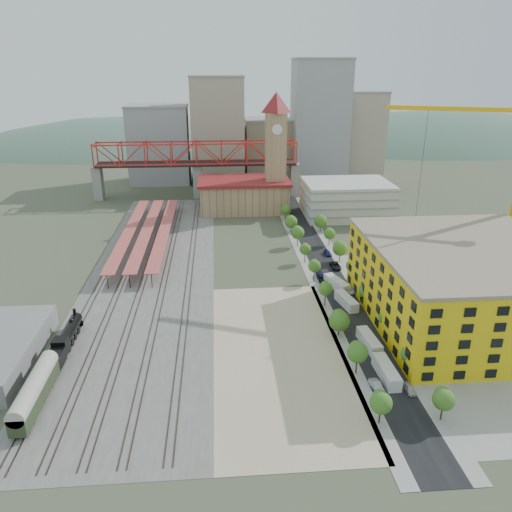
{
  "coord_description": "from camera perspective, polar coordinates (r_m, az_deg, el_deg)",
  "views": [
    {
      "loc": [
        -16.31,
        -123.08,
        58.1
      ],
      "look_at": [
        -6.34,
        1.06,
        10.0
      ],
      "focal_mm": 35.0,
      "sensor_mm": 36.0,
      "label": 1
    }
  ],
  "objects": [
    {
      "name": "site_trailer_b",
      "position": [
        113.43,
        12.8,
        -9.51
      ],
      "size": [
        3.4,
        9.82,
        2.64
      ],
      "primitive_type": "cube",
      "rotation": [
        0.0,
        0.0,
        0.09
      ],
      "color": "silver",
      "rests_on": "ground"
    },
    {
      "name": "car_4",
      "position": [
        101.8,
        17.15,
        -14.31
      ],
      "size": [
        1.79,
        4.05,
        1.35
      ],
      "primitive_type": "imported",
      "rotation": [
        0.0,
        0.0,
        0.05
      ],
      "color": "silver",
      "rests_on": "ground"
    },
    {
      "name": "clock_tower",
      "position": [
        206.63,
        2.27,
        12.92
      ],
      "size": [
        12.0,
        12.0,
        52.0
      ],
      "color": "tan",
      "rests_on": "ground"
    },
    {
      "name": "car_7",
      "position": [
        163.49,
        8.19,
        0.32
      ],
      "size": [
        2.12,
        4.64,
        1.32
      ],
      "primitive_type": "imported",
      "rotation": [
        0.0,
        0.0,
        0.06
      ],
      "color": "navy",
      "rests_on": "ground"
    },
    {
      "name": "site_trailer_d",
      "position": [
        139.64,
        9.21,
        -3.15
      ],
      "size": [
        5.65,
        10.18,
        2.7
      ],
      "primitive_type": "cube",
      "rotation": [
        0.0,
        0.0,
        0.33
      ],
      "color": "silver",
      "rests_on": "ground"
    },
    {
      "name": "site_trailer_a",
      "position": [
        104.08,
        14.67,
        -12.69
      ],
      "size": [
        2.94,
        10.2,
        2.77
      ],
      "primitive_type": "cube",
      "rotation": [
        0.0,
        0.0,
        0.03
      ],
      "color": "silver",
      "rests_on": "ground"
    },
    {
      "name": "car_0",
      "position": [
        111.54,
        11.53,
        -10.32
      ],
      "size": [
        2.32,
        4.44,
        1.44
      ],
      "primitive_type": "imported",
      "rotation": [
        0.0,
        0.0,
        -0.15
      ],
      "color": "silver",
      "rests_on": "ground"
    },
    {
      "name": "locomotive",
      "position": [
        117.19,
        -20.94,
        -8.97
      ],
      "size": [
        2.94,
        22.66,
        5.66
      ],
      "color": "black",
      "rests_on": "ground"
    },
    {
      "name": "car_2",
      "position": [
        143.7,
        7.58,
        -2.64
      ],
      "size": [
        2.3,
        4.83,
        1.33
      ],
      "primitive_type": "imported",
      "rotation": [
        0.0,
        0.0,
        0.02
      ],
      "color": "black",
      "rests_on": "ground"
    },
    {
      "name": "site_trailer_c",
      "position": [
        130.3,
        10.29,
        -5.1
      ],
      "size": [
        4.38,
        9.74,
        2.58
      ],
      "primitive_type": "cube",
      "rotation": [
        0.0,
        0.0,
        0.21
      ],
      "color": "silver",
      "rests_on": "ground"
    },
    {
      "name": "parking_garage",
      "position": [
        206.47,
        10.3,
        6.45
      ],
      "size": [
        34.0,
        26.0,
        14.0
      ],
      "primitive_type": "cube",
      "color": "silver",
      "rests_on": "ground"
    },
    {
      "name": "ground",
      "position": [
        137.08,
        2.69,
        -3.99
      ],
      "size": [
        400.0,
        400.0,
        0.0
      ],
      "primitive_type": "plane",
      "color": "#474C38",
      "rests_on": "ground"
    },
    {
      "name": "station_hall",
      "position": [
        211.74,
        -1.4,
        7.05
      ],
      "size": [
        38.0,
        24.0,
        13.1
      ],
      "color": "tan",
      "rests_on": "ground"
    },
    {
      "name": "truss_bridge",
      "position": [
        231.6,
        -6.8,
        11.22
      ],
      "size": [
        94.0,
        9.6,
        25.6
      ],
      "color": "gray",
      "rests_on": "ground"
    },
    {
      "name": "ballast_strip",
      "position": [
        153.37,
        -11.62,
        -1.59
      ],
      "size": [
        36.0,
        165.0,
        0.06
      ],
      "primitive_type": "cube",
      "color": "#605E59",
      "rests_on": "ground"
    },
    {
      "name": "street_trees",
      "position": [
        144.31,
        8.76,
        -2.89
      ],
      "size": [
        15.4,
        124.4,
        8.0
      ],
      "color": "#376A1F",
      "rests_on": "ground"
    },
    {
      "name": "car_1",
      "position": [
        100.79,
        13.63,
        -14.26
      ],
      "size": [
        2.14,
        4.65,
        1.48
      ],
      "primitive_type": "imported",
      "rotation": [
        0.0,
        0.0,
        0.13
      ],
      "color": "#9E9FA3",
      "rests_on": "ground"
    },
    {
      "name": "sidewalk_west",
      "position": [
        152.18,
        5.91,
        -1.44
      ],
      "size": [
        3.0,
        170.0,
        0.04
      ],
      "primitive_type": "cube",
      "color": "gray",
      "rests_on": "ground"
    },
    {
      "name": "dirt_lot",
      "position": [
        109.14,
        2.64,
        -11.05
      ],
      "size": [
        28.0,
        67.0,
        0.06
      ],
      "primitive_type": "cube",
      "color": "tan",
      "rests_on": "ground"
    },
    {
      "name": "car_3",
      "position": [
        145.72,
        7.4,
        -2.24
      ],
      "size": [
        2.18,
        5.25,
        1.52
      ],
      "primitive_type": "imported",
      "rotation": [
        0.0,
        0.0,
        0.01
      ],
      "color": "navy",
      "rests_on": "ground"
    },
    {
      "name": "street_asphalt",
      "position": [
        153.24,
        7.94,
        -1.37
      ],
      "size": [
        12.0,
        170.0,
        0.06
      ],
      "primitive_type": "cube",
      "color": "black",
      "rests_on": "ground"
    },
    {
      "name": "car_5",
      "position": [
        138.19,
        10.67,
        -3.8
      ],
      "size": [
        1.68,
        4.56,
        1.49
      ],
      "primitive_type": "imported",
      "rotation": [
        0.0,
        0.0,
        0.02
      ],
      "color": "#ACAEB2",
      "rests_on": "ground"
    },
    {
      "name": "sidewalk_east",
      "position": [
        154.5,
        9.93,
        -1.3
      ],
      "size": [
        3.0,
        170.0,
        0.04
      ],
      "primitive_type": "cube",
      "color": "gray",
      "rests_on": "ground"
    },
    {
      "name": "coach",
      "position": [
        100.95,
        -23.97,
        -13.95
      ],
      "size": [
        3.25,
        18.88,
        5.93
      ],
      "color": "#28331C",
      "rests_on": "ground"
    },
    {
      "name": "platform_canopies",
      "position": [
        178.29,
        -12.34,
        2.95
      ],
      "size": [
        16.0,
        80.0,
        4.12
      ],
      "color": "#AF4344",
      "rests_on": "ground"
    },
    {
      "name": "distant_hills",
      "position": [
        411.69,
        4.28,
        1.53
      ],
      "size": [
        647.0,
        264.0,
        227.0
      ],
      "color": "#4C6B59",
      "rests_on": "ground"
    },
    {
      "name": "tower_crane",
      "position": [
        156.15,
        27.06,
        9.84
      ],
      "size": [
        48.23,
        20.17,
        54.49
      ],
      "color": "#EDAD0F",
      "rests_on": "ground"
    },
    {
      "name": "car_6",
      "position": [
        153.32,
        9.07,
        -1.11
      ],
      "size": [
        2.83,
        5.81,
        1.59
      ],
      "primitive_type": "imported",
      "rotation": [
        0.0,
        0.0,
        0.03
      ],
      "color": "black",
      "rests_on": "ground"
    },
    {
      "name": "construction_pad",
      "position": [
        133.26,
        23.54,
        -6.63
      ],
      "size": [
        50.0,
        90.0,
        0.06
      ],
      "primitive_type": "cube",
      "color": "gray",
      "rests_on": "ground"
    },
    {
      "name": "construction_building",
      "position": [
        128.05,
        22.96,
        -3.01
      ],
      "size": [
        44.6,
        50.6,
        18.8
      ],
      "color": "yellow",
      "rests_on": "ground"
    },
    {
      "name": "rail_tracks",
      "position": [
        153.57,
        -12.29,
        -1.56
      ],
      "size": [
        26.56,
        160.0,
        0.18
      ],
      "color": "#382B23",
      "rests_on": "ground"
    },
    {
      "name": "skyline",
      "position": [
        268.79,
        0.54,
        13.57
      ],
      "size": [
        133.0,
        46.0,
        60.0
      ],
      "color": "#9EA0A3",
      "rests_on": "ground"
    }
  ]
}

